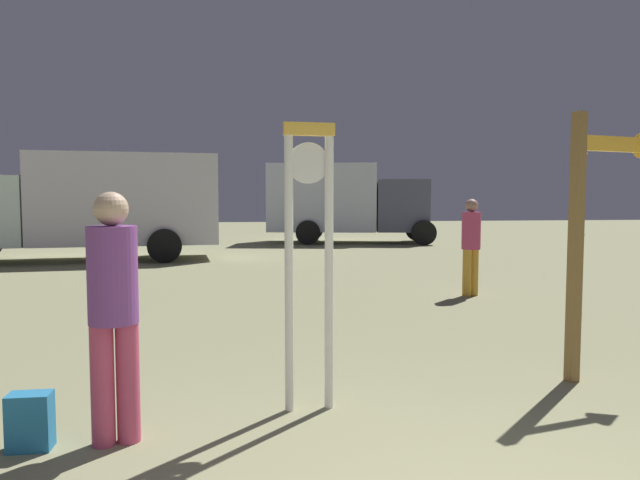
{
  "coord_description": "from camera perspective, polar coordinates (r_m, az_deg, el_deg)",
  "views": [
    {
      "loc": [
        -1.28,
        -2.24,
        1.72
      ],
      "look_at": [
        -0.29,
        4.91,
        1.2
      ],
      "focal_mm": 33.06,
      "sensor_mm": 36.0,
      "label": 1
    }
  ],
  "objects": [
    {
      "name": "backpack",
      "position": [
        4.65,
        -26.22,
        -15.49
      ],
      "size": [
        0.28,
        0.21,
        0.39
      ],
      "color": "teal",
      "rests_on": "ground_plane"
    },
    {
      "name": "arrow_sign",
      "position": [
        6.15,
        25.84,
        3.38
      ],
      "size": [
        1.07,
        0.42,
        2.5
      ],
      "color": "olive",
      "rests_on": "ground_plane"
    },
    {
      "name": "person_distant",
      "position": [
        10.61,
        14.41,
        -0.19
      ],
      "size": [
        0.33,
        0.33,
        1.7
      ],
      "color": "gold",
      "rests_on": "ground_plane"
    },
    {
      "name": "box_truck_far",
      "position": [
        22.62,
        2.26,
        3.84
      ],
      "size": [
        6.56,
        3.49,
        3.0
      ],
      "color": "silver",
      "rests_on": "ground_plane"
    },
    {
      "name": "standing_clock",
      "position": [
        4.71,
        -1.07,
        -0.21
      ],
      "size": [
        0.41,
        0.12,
        2.31
      ],
      "color": "white",
      "rests_on": "ground_plane"
    },
    {
      "name": "person_near_clock",
      "position": [
        4.33,
        -19.37,
        -5.91
      ],
      "size": [
        0.34,
        0.34,
        1.76
      ],
      "color": "#C44467",
      "rests_on": "ground_plane"
    },
    {
      "name": "box_truck_near",
      "position": [
        17.28,
        -20.4,
        3.42
      ],
      "size": [
        7.01,
        3.06,
        2.91
      ],
      "color": "silver",
      "rests_on": "ground_plane"
    }
  ]
}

